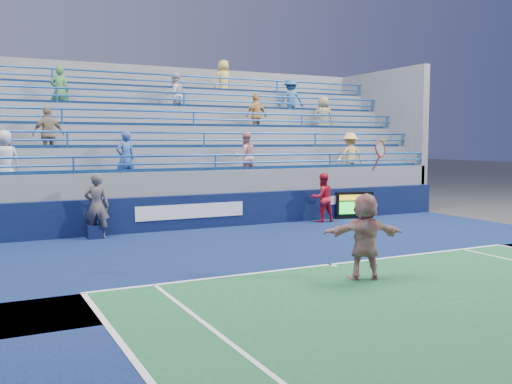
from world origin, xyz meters
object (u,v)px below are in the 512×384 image
judge_chair (94,231)px  ball_girl (322,198)px  tennis_player (365,236)px  line_judge (97,206)px  serve_speed_board (354,205)px

judge_chair → ball_girl: (7.78, -0.09, 0.62)m
judge_chair → ball_girl: size_ratio=0.42×
judge_chair → tennis_player: bearing=-62.1°
judge_chair → line_judge: bearing=-28.4°
serve_speed_board → ball_girl: (-1.51, -0.19, 0.36)m
serve_speed_board → judge_chair: serve_speed_board is taller
line_judge → ball_girl: 7.70m
judge_chair → serve_speed_board: bearing=0.6°
line_judge → judge_chair: bearing=-8.6°
serve_speed_board → tennis_player: tennis_player is taller
judge_chair → line_judge: line_judge is taller
serve_speed_board → line_judge: bearing=-179.1°
judge_chair → tennis_player: (3.95, -7.46, 0.66)m
tennis_player → line_judge: size_ratio=1.49×
tennis_player → line_judge: (-3.86, 7.41, 0.06)m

